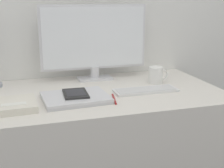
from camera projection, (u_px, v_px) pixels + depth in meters
name	position (u px, v px, depth m)	size (l,w,h in m)	color
desk	(100.00, 152.00, 1.73)	(1.28, 0.73, 0.70)	silver
monitor	(94.00, 40.00, 1.81)	(0.63, 0.11, 0.44)	silver
keyboard	(145.00, 90.00, 1.63)	(0.33, 0.12, 0.01)	silver
laptop	(76.00, 98.00, 1.49)	(0.32, 0.26, 0.02)	#BCBCC1
ereader	(75.00, 93.00, 1.50)	(0.12, 0.17, 0.01)	black
notebook	(14.00, 105.00, 1.38)	(0.20, 0.21, 0.03)	silver
coffee_mug	(156.00, 75.00, 1.78)	(0.11, 0.08, 0.09)	white
pen	(114.00, 99.00, 1.50)	(0.04, 0.15, 0.01)	maroon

